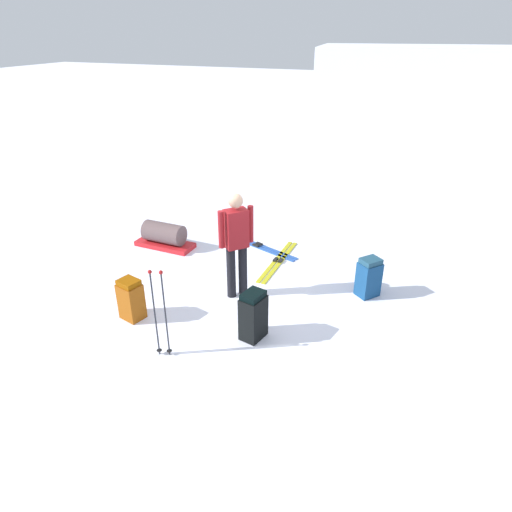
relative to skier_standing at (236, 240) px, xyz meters
name	(u,v)px	position (x,y,z in m)	size (l,w,h in m)	color
ground_plane	(256,295)	(0.28, 0.09, -0.95)	(80.00, 80.00, 0.00)	white
distant_snow_ridge	(478,82)	(3.96, 19.02, 0.55)	(14.73, 5.00, 3.01)	white
skier_standing	(236,240)	(0.00, 0.00, 0.00)	(0.41, 0.45, 1.70)	black
ski_pair_near	(278,261)	(0.24, 1.30, -0.94)	(0.20, 1.72, 0.05)	gold
ski_pair_far	(258,246)	(-0.35, 1.78, -0.94)	(1.81, 0.80, 0.05)	#2750A1
backpack_large_dark	(131,299)	(-1.18, -1.16, -0.64)	(0.38, 0.34, 0.63)	#954A0F
backpack_bright	(253,316)	(0.65, -0.94, -0.60)	(0.34, 0.40, 0.71)	black
backpack_small_spare	(369,277)	(1.94, 0.75, -0.64)	(0.42, 0.42, 0.65)	navy
ski_poles_planted_near	(160,310)	(-0.30, -1.72, -0.25)	(0.20, 0.11, 1.26)	#23252D
gear_sled	(164,236)	(-2.02, 1.11, -0.73)	(1.16, 0.50, 0.49)	red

